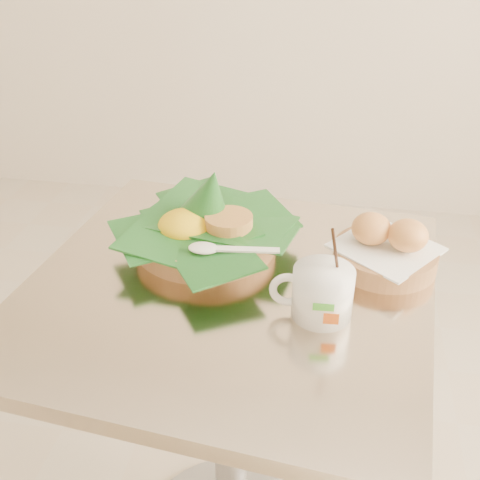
% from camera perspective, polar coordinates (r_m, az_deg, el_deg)
% --- Properties ---
extents(cafe_table, '(0.77, 0.77, 0.75)m').
position_cam_1_polar(cafe_table, '(1.20, -0.95, -12.75)').
color(cafe_table, gray).
rests_on(cafe_table, floor).
extents(rice_basket, '(0.34, 0.34, 0.17)m').
position_cam_1_polar(rice_basket, '(1.15, -3.31, 1.40)').
color(rice_basket, '#AF7D4B').
rests_on(rice_basket, cafe_table).
extents(bread_basket, '(0.22, 0.22, 0.10)m').
position_cam_1_polar(bread_basket, '(1.12, 13.70, -0.85)').
color(bread_basket, '#AF7D4B').
rests_on(bread_basket, cafe_table).
extents(coffee_mug, '(0.14, 0.10, 0.17)m').
position_cam_1_polar(coffee_mug, '(0.97, 7.68, -4.86)').
color(coffee_mug, white).
rests_on(coffee_mug, cafe_table).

